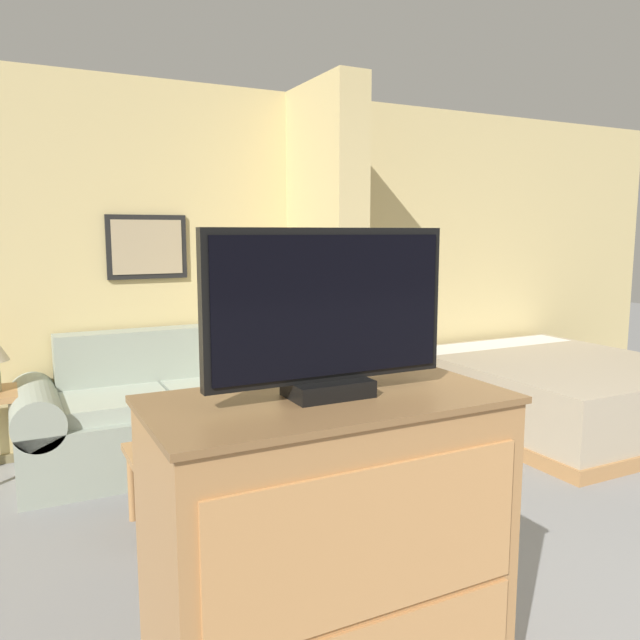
% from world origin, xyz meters
% --- Properties ---
extents(wall_back, '(7.71, 0.16, 2.60)m').
position_xyz_m(wall_back, '(-0.00, 3.69, 1.29)').
color(wall_back, '#DBC484').
rests_on(wall_back, ground_plane).
extents(wall_partition_pillar, '(0.24, 0.86, 2.60)m').
position_xyz_m(wall_partition_pillar, '(-0.15, 3.20, 1.30)').
color(wall_partition_pillar, '#DBC484').
rests_on(wall_partition_pillar, ground_plane).
extents(couch, '(1.89, 0.84, 0.86)m').
position_xyz_m(couch, '(-1.36, 3.21, 0.32)').
color(couch, '#99A393').
rests_on(couch, ground_plane).
extents(coffee_table, '(0.68, 0.46, 0.43)m').
position_xyz_m(coffee_table, '(-1.44, 2.19, 0.37)').
color(coffee_table, '#B27F4C').
rests_on(coffee_table, ground_plane).
extents(tv_dresser, '(1.06, 0.55, 1.06)m').
position_xyz_m(tv_dresser, '(-1.44, 0.67, 0.53)').
color(tv_dresser, '#B27F4C').
rests_on(tv_dresser, ground_plane).
extents(tv, '(0.75, 0.16, 0.49)m').
position_xyz_m(tv, '(-1.44, 0.67, 1.30)').
color(tv, black).
rests_on(tv, tv_dresser).
extents(bed, '(1.73, 1.98, 0.53)m').
position_xyz_m(bed, '(1.63, 2.61, 0.27)').
color(bed, '#B27F4C').
rests_on(bed, ground_plane).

